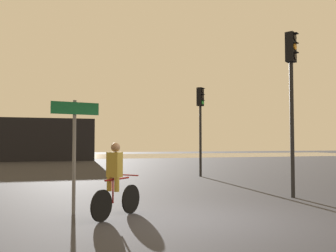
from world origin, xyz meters
TOP-DOWN VIEW (x-y plane):
  - ground_plane at (0.00, 0.00)m, footprint 120.00×120.00m
  - water_strip at (0.00, 39.52)m, footprint 80.00×16.00m
  - distant_building at (-6.15, 29.52)m, footprint 12.84×4.00m
  - traffic_light_far_right at (3.56, 9.67)m, footprint 0.41×0.42m
  - traffic_light_near_right at (3.58, 2.35)m, footprint 0.40×0.42m
  - direction_sign_post at (-2.78, 1.54)m, footprint 1.08×0.26m
  - cyclist at (-1.94, 0.85)m, footprint 1.26×1.22m

SIDE VIEW (x-z plane):
  - ground_plane at x=0.00m, z-range 0.00..0.00m
  - water_strip at x=0.00m, z-range 0.00..0.01m
  - cyclist at x=-1.94m, z-range 0.01..1.63m
  - direction_sign_post at x=-2.78m, z-range 0.40..3.00m
  - distant_building at x=-6.15m, z-range 0.00..3.85m
  - traffic_light_far_right at x=3.56m, z-range 0.85..5.17m
  - traffic_light_near_right at x=3.58m, z-range 0.94..5.89m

